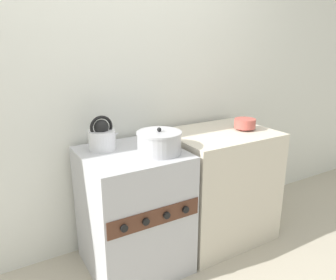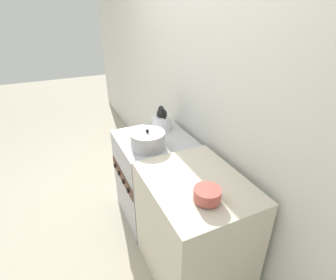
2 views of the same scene
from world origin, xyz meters
name	(u,v)px [view 2 (image 2 of 2)]	position (x,y,z in m)	size (l,w,h in m)	color
ground_plane	(127,220)	(0.00, 0.00, 0.00)	(12.00, 12.00, 0.00)	#B2A893
wall_back	(194,87)	(0.00, 0.70, 1.25)	(7.00, 0.06, 2.50)	silver
stove	(155,177)	(0.00, 0.31, 0.42)	(0.63, 0.65, 0.84)	#B2B2B7
counter	(194,230)	(0.73, 0.31, 0.44)	(0.78, 0.62, 0.87)	beige
kettle	(162,120)	(-0.14, 0.45, 0.93)	(0.21, 0.18, 0.23)	silver
cooking_pot	(148,140)	(0.14, 0.20, 0.91)	(0.28, 0.28, 0.17)	#B2B2B7
enamel_bowl	(207,194)	(0.93, 0.26, 0.92)	(0.16, 0.16, 0.09)	#B75147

